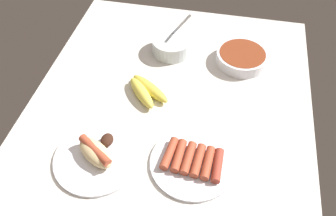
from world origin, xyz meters
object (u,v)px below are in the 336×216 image
at_px(plate_sausages, 193,161).
at_px(plate_hotdog_assembled, 97,155).
at_px(bowl_coleslaw, 172,45).
at_px(bowl_chili, 242,57).
at_px(banana_bunch, 146,91).

height_order(plate_sausages, plate_hotdog_assembled, plate_hotdog_assembled).
xyz_separation_m(plate_hotdog_assembled, bowl_coleslaw, (0.50, -0.11, 0.01)).
height_order(bowl_chili, bowl_coleslaw, bowl_coleslaw).
relative_size(bowl_chili, bowl_coleslaw, 1.16).
distance_m(plate_sausages, bowl_coleslaw, 0.49).
bearing_deg(plate_hotdog_assembled, banana_bunch, -15.22).
xyz_separation_m(bowl_chili, plate_hotdog_assembled, (-0.50, 0.37, -0.01)).
distance_m(banana_bunch, plate_sausages, 0.30).
bearing_deg(bowl_coleslaw, plate_hotdog_assembled, 167.38).
xyz_separation_m(plate_sausages, plate_hotdog_assembled, (-0.04, 0.27, 0.01)).
bearing_deg(plate_sausages, bowl_chili, -12.69).
bearing_deg(bowl_chili, plate_hotdog_assembled, 143.31).
xyz_separation_m(banana_bunch, plate_hotdog_assembled, (-0.27, 0.07, -0.00)).
distance_m(bowl_chili, bowl_coleslaw, 0.26).
distance_m(banana_bunch, plate_hotdog_assembled, 0.28).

